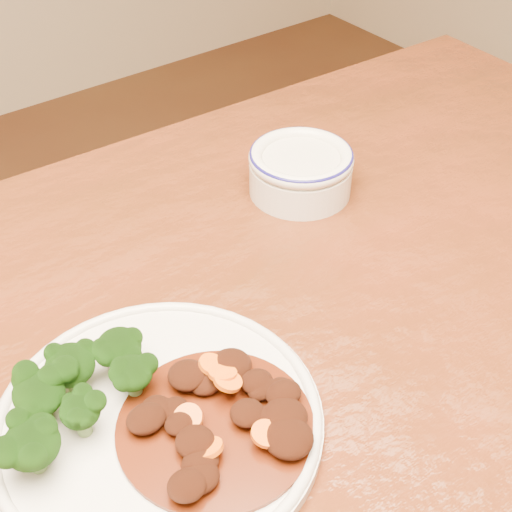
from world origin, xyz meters
TOP-DOWN VIEW (x-y plane):
  - dinner_plate at (0.04, 0.06)m, footprint 0.25×0.25m
  - broccoli_florets at (-0.01, 0.10)m, footprint 0.13×0.09m
  - mince_stew at (0.08, 0.02)m, footprint 0.15×0.15m
  - dip_bowl at (0.32, 0.23)m, footprint 0.11×0.11m

SIDE VIEW (x-z plane):
  - dinner_plate at x=0.04m, z-range 0.75..0.77m
  - mince_stew at x=0.08m, z-range 0.76..0.78m
  - dip_bowl at x=0.32m, z-range 0.75..0.80m
  - broccoli_florets at x=-0.01m, z-range 0.76..0.81m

